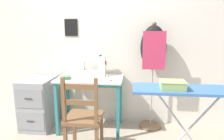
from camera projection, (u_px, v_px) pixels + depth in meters
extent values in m
plane|color=tan|center=(87.00, 138.00, 2.65)|extent=(14.00, 14.00, 0.00)
cube|color=silver|center=(94.00, 40.00, 3.00)|extent=(10.00, 0.05, 2.55)
cube|color=black|center=(71.00, 28.00, 2.97)|extent=(0.20, 0.01, 0.25)
cube|color=silver|center=(90.00, 78.00, 2.77)|extent=(0.90, 0.55, 0.02)
cube|color=teal|center=(86.00, 85.00, 2.55)|extent=(0.82, 0.03, 0.04)
cube|color=teal|center=(57.00, 110.00, 2.66)|extent=(0.04, 0.04, 0.74)
cube|color=teal|center=(118.00, 112.00, 2.57)|extent=(0.04, 0.04, 0.74)
cube|color=teal|center=(68.00, 98.00, 3.12)|extent=(0.04, 0.04, 0.74)
cube|color=teal|center=(121.00, 100.00, 3.03)|extent=(0.04, 0.04, 0.74)
cube|color=white|center=(94.00, 73.00, 2.90)|extent=(0.34, 0.18, 0.08)
cube|color=white|center=(102.00, 63.00, 2.85)|extent=(0.09, 0.15, 0.21)
cube|color=white|center=(92.00, 58.00, 2.86)|extent=(0.30, 0.13, 0.07)
cube|color=white|center=(83.00, 65.00, 2.89)|extent=(0.04, 0.10, 0.14)
cylinder|color=#B22D2D|center=(106.00, 63.00, 2.85)|extent=(0.02, 0.06, 0.06)
cylinder|color=#99999E|center=(102.00, 55.00, 2.83)|extent=(0.01, 0.01, 0.02)
cylinder|color=#56895B|center=(65.00, 78.00, 2.68)|extent=(0.14, 0.14, 0.04)
cylinder|color=#2F4B32|center=(65.00, 76.00, 2.67)|extent=(0.11, 0.11, 0.01)
cube|color=silver|center=(115.00, 80.00, 2.62)|extent=(0.09, 0.09, 0.00)
cube|color=silver|center=(116.00, 80.00, 2.61)|extent=(0.10, 0.07, 0.00)
torus|color=black|center=(111.00, 81.00, 2.58)|extent=(0.03, 0.03, 0.01)
torus|color=black|center=(111.00, 81.00, 2.58)|extent=(0.03, 0.03, 0.01)
cylinder|color=yellow|center=(107.00, 76.00, 2.79)|extent=(0.02, 0.02, 0.03)
cylinder|color=beige|center=(107.00, 75.00, 2.79)|extent=(0.03, 0.03, 0.00)
cylinder|color=beige|center=(107.00, 77.00, 2.79)|extent=(0.03, 0.03, 0.00)
cube|color=brown|center=(84.00, 118.00, 2.24)|extent=(0.40, 0.38, 0.04)
cube|color=brown|center=(74.00, 129.00, 2.46)|extent=(0.04, 0.04, 0.43)
cube|color=brown|center=(102.00, 131.00, 2.42)|extent=(0.04, 0.04, 0.43)
cube|color=brown|center=(63.00, 100.00, 2.05)|extent=(0.04, 0.04, 0.48)
cube|color=brown|center=(96.00, 101.00, 2.01)|extent=(0.04, 0.04, 0.48)
cube|color=brown|center=(79.00, 87.00, 2.00)|extent=(0.34, 0.02, 0.06)
cube|color=brown|center=(80.00, 103.00, 2.04)|extent=(0.34, 0.02, 0.06)
cube|color=#93999E|center=(39.00, 103.00, 2.95)|extent=(0.42, 0.56, 0.73)
cube|color=gray|center=(29.00, 99.00, 2.64)|extent=(0.38, 0.01, 0.26)
cube|color=#333338|center=(28.00, 99.00, 2.63)|extent=(0.10, 0.01, 0.02)
cube|color=gray|center=(30.00, 121.00, 2.70)|extent=(0.38, 0.01, 0.26)
cube|color=#333338|center=(30.00, 121.00, 2.69)|extent=(0.10, 0.01, 0.02)
cylinder|color=#846647|center=(150.00, 126.00, 2.97)|extent=(0.32, 0.32, 0.03)
cylinder|color=#ADA89E|center=(151.00, 95.00, 2.88)|extent=(0.03, 0.03, 0.94)
ellipsoid|color=black|center=(153.00, 47.00, 2.74)|extent=(0.35, 0.25, 0.60)
sphere|color=brown|center=(154.00, 24.00, 2.68)|extent=(0.06, 0.06, 0.06)
cube|color=#C63356|center=(154.00, 51.00, 2.62)|extent=(0.30, 0.01, 0.51)
cube|color=#3D6BAD|center=(189.00, 90.00, 1.88)|extent=(1.06, 0.34, 0.02)
cylinder|color=#B7B7BC|center=(186.00, 132.00, 1.96)|extent=(0.65, 0.02, 0.86)
cylinder|color=#B7B7BC|center=(186.00, 132.00, 1.96)|extent=(0.65, 0.02, 0.86)
cube|color=#8EB266|center=(173.00, 86.00, 1.84)|extent=(0.22, 0.17, 0.07)
cube|color=#9DC470|center=(173.00, 81.00, 1.83)|extent=(0.23, 0.18, 0.01)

